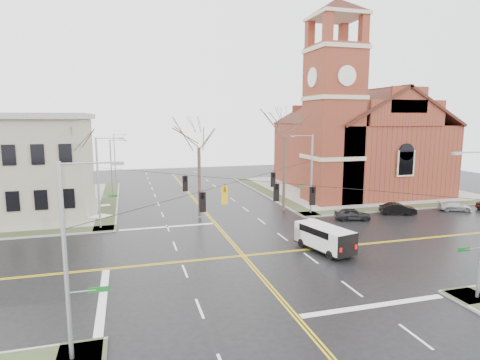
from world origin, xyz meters
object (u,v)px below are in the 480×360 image
object	(u,v)px
streetlight_north_a	(112,166)
parked_car_c	(455,206)
parked_car_b	(398,209)
tree_nw_near	(199,143)
signal_pole_sw	(69,257)
tree_nw_far	(75,146)
church	(353,135)
cargo_van	(322,236)
parked_car_a	(352,214)
streetlight_north_b	(115,154)
signal_pole_nw	(100,180)
tree_ne	(285,131)
signal_pole_ne	(310,172)

from	to	relation	value
streetlight_north_a	parked_car_c	xyz separation A→B (m)	(39.55, -19.66, -3.93)
parked_car_b	tree_nw_near	world-z (taller)	tree_nw_near
signal_pole_sw	tree_nw_far	world-z (taller)	tree_nw_far
church	streetlight_north_a	distance (m)	35.78
tree_nw_far	tree_nw_near	distance (m)	12.63
signal_pole_sw	streetlight_north_a	world-z (taller)	signal_pole_sw
cargo_van	streetlight_north_a	bearing A→B (deg)	107.64
streetlight_north_a	parked_car_a	xyz separation A→B (m)	(25.33, -20.21, -3.81)
parked_car_a	tree_nw_near	size ratio (longest dim) A/B	0.33
church	tree_nw_far	world-z (taller)	church
streetlight_north_b	cargo_van	bearing A→B (deg)	-70.25
signal_pole_nw	streetlight_north_b	distance (m)	36.51
cargo_van	tree_ne	size ratio (longest dim) A/B	0.44
streetlight_north_b	parked_car_c	world-z (taller)	streetlight_north_b
parked_car_b	church	bearing A→B (deg)	7.12
tree_nw_far	tree_ne	size ratio (longest dim) A/B	0.87
tree_nw_far	streetlight_north_a	bearing A→B (deg)	77.85
parked_car_a	tree_ne	distance (m)	12.06
cargo_van	parked_car_c	bearing A→B (deg)	8.01
streetlight_north_a	parked_car_c	bearing A→B (deg)	-26.43
signal_pole_ne	parked_car_c	world-z (taller)	signal_pole_ne
parked_car_c	church	bearing A→B (deg)	38.67
church	streetlight_north_b	xyz separation A→B (m)	(-35.42, 23.22, -3.97)
signal_pole_nw	church	bearing A→B (deg)	20.21
signal_pole_nw	streetlight_north_a	world-z (taller)	signal_pole_nw
parked_car_a	parked_car_c	size ratio (longest dim) A/B	1.04
signal_pole_nw	parked_car_c	xyz separation A→B (m)	(40.21, -3.16, -4.41)
signal_pole_sw	parked_car_c	bearing A→B (deg)	26.26
streetlight_north_a	parked_car_c	distance (m)	44.34
parked_car_b	tree_ne	distance (m)	15.79
signal_pole_ne	signal_pole_sw	world-z (taller)	same
streetlight_north_b	tree_nw_far	size ratio (longest dim) A/B	0.70
streetlight_north_b	tree_nw_near	bearing A→B (deg)	-74.47
tree_nw_far	tree_ne	xyz separation A→B (m)	(22.80, 0.01, 1.24)
cargo_van	parked_car_b	size ratio (longest dim) A/B	1.45
streetlight_north_b	cargo_van	distance (m)	51.64
parked_car_a	tree_nw_near	xyz separation A→B (m)	(-15.75, 5.75, 7.68)
signal_pole_ne	cargo_van	bearing A→B (deg)	-110.81
signal_pole_nw	tree_ne	bearing A→B (deg)	6.58
streetlight_north_a	tree_nw_near	world-z (taller)	tree_nw_near
signal_pole_ne	streetlight_north_b	bearing A→B (deg)	121.05
church	streetlight_north_b	distance (m)	42.53
parked_car_c	tree_nw_near	bearing A→B (deg)	104.73
signal_pole_ne	tree_ne	world-z (taller)	tree_ne
parked_car_c	tree_nw_far	bearing A→B (deg)	107.21
church	streetlight_north_a	bearing A→B (deg)	174.81
parked_car_c	parked_car_a	bearing A→B (deg)	116.79
streetlight_north_a	cargo_van	distance (m)	33.56
signal_pole_ne	parked_car_a	world-z (taller)	signal_pole_ne
cargo_van	tree_ne	xyz separation A→B (m)	(2.34, 14.36, 8.22)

